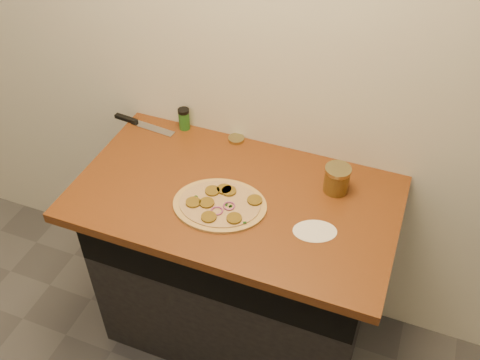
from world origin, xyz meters
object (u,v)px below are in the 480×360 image
at_px(salsa_jar, 337,179).
at_px(spice_shaker, 184,119).
at_px(pizza, 220,204).
at_px(chefs_knife, 139,123).

distance_m(salsa_jar, spice_shaker, 0.71).
bearing_deg(pizza, spice_shaker, 130.18).
bearing_deg(chefs_knife, spice_shaker, 12.90).
height_order(salsa_jar, spice_shaker, salsa_jar).
xyz_separation_m(pizza, salsa_jar, (0.37, 0.23, 0.05)).
height_order(pizza, spice_shaker, spice_shaker).
relative_size(pizza, spice_shaker, 4.06).
bearing_deg(spice_shaker, pizza, -49.82).
bearing_deg(salsa_jar, pizza, -147.49).
bearing_deg(spice_shaker, salsa_jar, -12.07).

